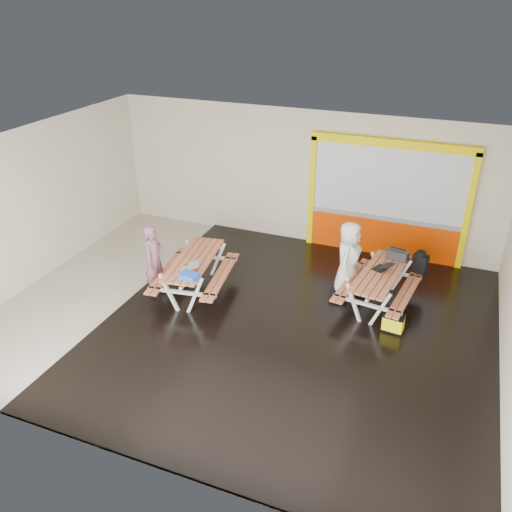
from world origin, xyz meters
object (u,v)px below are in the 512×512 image
at_px(person_left, 154,259).
at_px(laptop_left, 189,268).
at_px(laptop_right, 383,267).
at_px(blue_pouch, 189,276).
at_px(toolbox, 397,255).
at_px(fluke_bag, 393,323).
at_px(person_right, 348,259).
at_px(picnic_table_right, 380,281).
at_px(picnic_table_left, 194,267).
at_px(dark_case, 339,294).
at_px(backpack, 420,263).

relative_size(person_left, laptop_left, 3.20).
bearing_deg(laptop_right, blue_pouch, -151.94).
height_order(blue_pouch, toolbox, toolbox).
bearing_deg(laptop_left, person_left, 173.98).
height_order(person_left, toolbox, person_left).
bearing_deg(laptop_right, person_left, -161.86).
bearing_deg(person_left, fluke_bag, -84.69).
bearing_deg(person_right, person_left, 113.62).
bearing_deg(laptop_right, picnic_table_right, -95.59).
bearing_deg(picnic_table_left, dark_case, 17.32).
bearing_deg(laptop_right, person_right, 172.14).
bearing_deg(dark_case, laptop_right, 11.12).
bearing_deg(laptop_right, laptop_left, -156.63).
height_order(picnic_table_right, toolbox, toolbox).
xyz_separation_m(toolbox, backpack, (0.49, 0.17, -0.18)).
distance_m(laptop_right, blue_pouch, 4.04).
distance_m(picnic_table_left, picnic_table_right, 3.98).
height_order(picnic_table_right, backpack, backpack).
distance_m(picnic_table_right, person_left, 4.80).
bearing_deg(fluke_bag, person_right, 137.28).
bearing_deg(picnic_table_left, person_right, 21.29).
height_order(picnic_table_left, person_right, person_right).
bearing_deg(backpack, dark_case, -148.98).
relative_size(person_left, laptop_right, 3.36).
distance_m(dark_case, fluke_bag, 1.55).
xyz_separation_m(picnic_table_left, backpack, (4.57, 1.87, 0.09)).
distance_m(backpack, fluke_bag, 1.86).
bearing_deg(dark_case, fluke_bag, -33.03).
bearing_deg(fluke_bag, picnic_table_left, -178.69).
distance_m(laptop_left, laptop_right, 4.05).
xyz_separation_m(picnic_table_right, person_left, (-4.60, -1.36, 0.27)).
relative_size(toolbox, backpack, 0.94).
bearing_deg(laptop_left, backpack, 28.22).
height_order(person_right, blue_pouch, person_right).
xyz_separation_m(person_left, fluke_bag, (5.06, 0.50, -0.68)).
bearing_deg(picnic_table_left, picnic_table_right, 13.94).
bearing_deg(person_left, person_right, -67.60).
distance_m(laptop_left, toolbox, 4.50).
distance_m(person_right, laptop_right, 0.76).
height_order(laptop_left, fluke_bag, laptop_left).
distance_m(person_left, laptop_right, 4.86).
height_order(picnic_table_right, blue_pouch, blue_pouch).
height_order(laptop_right, blue_pouch, laptop_right).
xyz_separation_m(laptop_left, fluke_bag, (4.17, 0.60, -0.69)).
xyz_separation_m(laptop_right, blue_pouch, (-3.56, -1.90, 0.04)).
bearing_deg(picnic_table_right, picnic_table_left, -166.06).
xyz_separation_m(picnic_table_left, person_right, (3.12, 1.21, 0.21)).
bearing_deg(dark_case, person_right, 71.53).
xyz_separation_m(dark_case, fluke_bag, (1.30, -0.84, 0.10)).
bearing_deg(person_right, laptop_right, -96.98).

